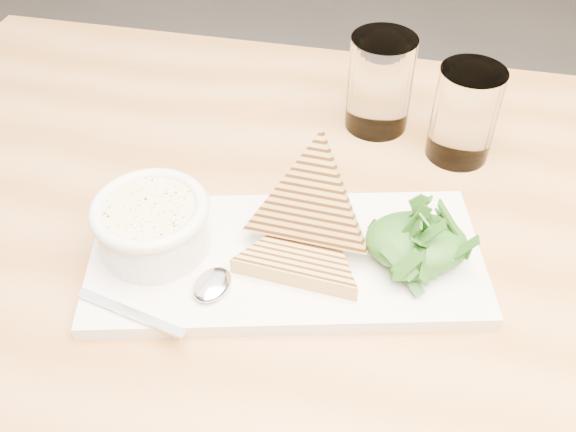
# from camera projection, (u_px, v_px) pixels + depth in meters

# --- Properties ---
(table_top) EXTENTS (1.39, 1.01, 0.04)m
(table_top) POSITION_uv_depth(u_px,v_px,m) (369.00, 284.00, 0.67)
(table_top) COLOR #B67F48
(table_top) RESTS_ON ground
(table_leg_bl) EXTENTS (0.06, 0.06, 0.73)m
(table_leg_bl) POSITION_uv_depth(u_px,v_px,m) (45.00, 237.00, 1.25)
(table_leg_bl) COLOR #B67F48
(table_leg_bl) RESTS_ON ground
(platter) EXTENTS (0.42, 0.23, 0.02)m
(platter) POSITION_uv_depth(u_px,v_px,m) (286.00, 259.00, 0.66)
(platter) COLOR white
(platter) RESTS_ON table_top
(soup_bowl) EXTENTS (0.11, 0.11, 0.04)m
(soup_bowl) POSITION_uv_depth(u_px,v_px,m) (154.00, 230.00, 0.65)
(soup_bowl) COLOR white
(soup_bowl) RESTS_ON platter
(soup) EXTENTS (0.09, 0.09, 0.01)m
(soup) POSITION_uv_depth(u_px,v_px,m) (150.00, 211.00, 0.63)
(soup) COLOR beige
(soup) RESTS_ON soup_bowl
(bowl_rim) EXTENTS (0.12, 0.12, 0.01)m
(bowl_rim) POSITION_uv_depth(u_px,v_px,m) (149.00, 209.00, 0.63)
(bowl_rim) COLOR white
(bowl_rim) RESTS_ON soup_bowl
(sandwich_flat) EXTENTS (0.17, 0.17, 0.02)m
(sandwich_flat) POSITION_uv_depth(u_px,v_px,m) (303.00, 253.00, 0.64)
(sandwich_flat) COLOR tan
(sandwich_flat) RESTS_ON platter
(sandwich_lean) EXTENTS (0.17, 0.17, 0.17)m
(sandwich_lean) POSITION_uv_depth(u_px,v_px,m) (310.00, 205.00, 0.63)
(sandwich_lean) COLOR tan
(sandwich_lean) RESTS_ON sandwich_flat
(salad_base) EXTENTS (0.10, 0.08, 0.04)m
(salad_base) POSITION_uv_depth(u_px,v_px,m) (417.00, 242.00, 0.64)
(salad_base) COLOR black
(salad_base) RESTS_ON platter
(arugula_pile) EXTENTS (0.11, 0.10, 0.05)m
(arugula_pile) POSITION_uv_depth(u_px,v_px,m) (418.00, 237.00, 0.63)
(arugula_pile) COLOR #337321
(arugula_pile) RESTS_ON platter
(spoon_bowl) EXTENTS (0.05, 0.06, 0.01)m
(spoon_bowl) POSITION_uv_depth(u_px,v_px,m) (212.00, 284.00, 0.61)
(spoon_bowl) COLOR silver
(spoon_bowl) RESTS_ON platter
(spoon_handle) EXTENTS (0.11, 0.05, 0.00)m
(spoon_handle) POSITION_uv_depth(u_px,v_px,m) (130.00, 313.00, 0.59)
(spoon_handle) COLOR silver
(spoon_handle) RESTS_ON platter
(glass_near) EXTENTS (0.08, 0.08, 0.12)m
(glass_near) POSITION_uv_depth(u_px,v_px,m) (465.00, 114.00, 0.75)
(glass_near) COLOR white
(glass_near) RESTS_ON table_top
(glass_far) EXTENTS (0.08, 0.08, 0.12)m
(glass_far) POSITION_uv_depth(u_px,v_px,m) (380.00, 83.00, 0.80)
(glass_far) COLOR white
(glass_far) RESTS_ON table_top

